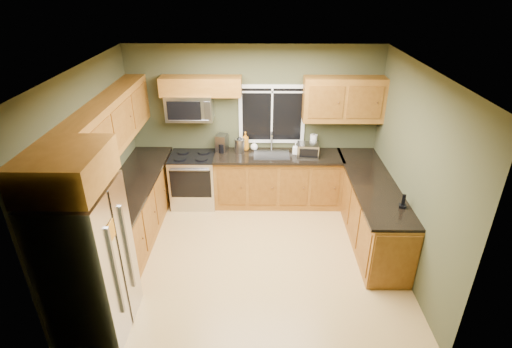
{
  "coord_description": "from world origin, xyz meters",
  "views": [
    {
      "loc": [
        0.12,
        -4.67,
        3.71
      ],
      "look_at": [
        0.05,
        0.35,
        1.15
      ],
      "focal_mm": 28.0,
      "sensor_mm": 36.0,
      "label": 1
    }
  ],
  "objects_px": {
    "range": "(194,179)",
    "soap_bottle_b": "(295,149)",
    "refrigerator": "(88,263)",
    "kettle": "(240,145)",
    "coffee_maker": "(222,144)",
    "toaster_oven": "(308,150)",
    "soap_bottle_a": "(245,141)",
    "cordless_phone": "(403,204)",
    "microwave": "(190,107)",
    "soap_bottle_c": "(254,145)",
    "paper_towel_roll": "(313,143)"
  },
  "relations": [
    {
      "from": "toaster_oven",
      "to": "paper_towel_roll",
      "type": "relative_size",
      "value": 1.18
    },
    {
      "from": "soap_bottle_a",
      "to": "toaster_oven",
      "type": "bearing_deg",
      "value": -14.11
    },
    {
      "from": "soap_bottle_a",
      "to": "soap_bottle_b",
      "type": "height_order",
      "value": "soap_bottle_a"
    },
    {
      "from": "soap_bottle_b",
      "to": "refrigerator",
      "type": "bearing_deg",
      "value": -130.71
    },
    {
      "from": "kettle",
      "to": "soap_bottle_b",
      "type": "bearing_deg",
      "value": -3.05
    },
    {
      "from": "coffee_maker",
      "to": "range",
      "type": "bearing_deg",
      "value": -161.22
    },
    {
      "from": "refrigerator",
      "to": "soap_bottle_b",
      "type": "height_order",
      "value": "refrigerator"
    },
    {
      "from": "range",
      "to": "soap_bottle_b",
      "type": "height_order",
      "value": "soap_bottle_b"
    },
    {
      "from": "soap_bottle_b",
      "to": "soap_bottle_a",
      "type": "bearing_deg",
      "value": 168.97
    },
    {
      "from": "microwave",
      "to": "soap_bottle_c",
      "type": "xyz_separation_m",
      "value": [
        1.05,
        0.09,
        -0.71
      ]
    },
    {
      "from": "toaster_oven",
      "to": "paper_towel_roll",
      "type": "height_order",
      "value": "paper_towel_roll"
    },
    {
      "from": "toaster_oven",
      "to": "cordless_phone",
      "type": "bearing_deg",
      "value": -56.22
    },
    {
      "from": "microwave",
      "to": "coffee_maker",
      "type": "bearing_deg",
      "value": 3.83
    },
    {
      "from": "kettle",
      "to": "soap_bottle_b",
      "type": "height_order",
      "value": "kettle"
    },
    {
      "from": "refrigerator",
      "to": "kettle",
      "type": "height_order",
      "value": "refrigerator"
    },
    {
      "from": "toaster_oven",
      "to": "soap_bottle_a",
      "type": "height_order",
      "value": "soap_bottle_a"
    },
    {
      "from": "kettle",
      "to": "range",
      "type": "bearing_deg",
      "value": -171.87
    },
    {
      "from": "range",
      "to": "cordless_phone",
      "type": "bearing_deg",
      "value": -28.54
    },
    {
      "from": "soap_bottle_c",
      "to": "cordless_phone",
      "type": "bearing_deg",
      "value": -43.49
    },
    {
      "from": "toaster_oven",
      "to": "cordless_phone",
      "type": "xyz_separation_m",
      "value": [
        1.08,
        -1.61,
        -0.05
      ]
    },
    {
      "from": "refrigerator",
      "to": "toaster_oven",
      "type": "bearing_deg",
      "value": 46.03
    },
    {
      "from": "soap_bottle_b",
      "to": "soap_bottle_c",
      "type": "bearing_deg",
      "value": 166.68
    },
    {
      "from": "soap_bottle_c",
      "to": "refrigerator",
      "type": "bearing_deg",
      "value": -120.1
    },
    {
      "from": "soap_bottle_a",
      "to": "soap_bottle_b",
      "type": "relative_size",
      "value": 1.72
    },
    {
      "from": "toaster_oven",
      "to": "soap_bottle_a",
      "type": "relative_size",
      "value": 1.16
    },
    {
      "from": "toaster_oven",
      "to": "soap_bottle_a",
      "type": "bearing_deg",
      "value": 165.89
    },
    {
      "from": "soap_bottle_a",
      "to": "cordless_phone",
      "type": "height_order",
      "value": "soap_bottle_a"
    },
    {
      "from": "coffee_maker",
      "to": "refrigerator",
      "type": "bearing_deg",
      "value": -112.0
    },
    {
      "from": "refrigerator",
      "to": "soap_bottle_b",
      "type": "relative_size",
      "value": 9.56
    },
    {
      "from": "cordless_phone",
      "to": "microwave",
      "type": "bearing_deg",
      "value": 149.51
    },
    {
      "from": "kettle",
      "to": "soap_bottle_c",
      "type": "distance_m",
      "value": 0.28
    },
    {
      "from": "coffee_maker",
      "to": "soap_bottle_b",
      "type": "xyz_separation_m",
      "value": [
        1.25,
        -0.1,
        -0.04
      ]
    },
    {
      "from": "range",
      "to": "soap_bottle_b",
      "type": "relative_size",
      "value": 4.98
    },
    {
      "from": "range",
      "to": "toaster_oven",
      "type": "height_order",
      "value": "toaster_oven"
    },
    {
      "from": "paper_towel_roll",
      "to": "range",
      "type": "bearing_deg",
      "value": -174.19
    },
    {
      "from": "coffee_maker",
      "to": "cordless_phone",
      "type": "xyz_separation_m",
      "value": [
        2.53,
        -1.82,
        -0.08
      ]
    },
    {
      "from": "range",
      "to": "soap_bottle_b",
      "type": "bearing_deg",
      "value": 2.12
    },
    {
      "from": "toaster_oven",
      "to": "soap_bottle_c",
      "type": "distance_m",
      "value": 0.94
    },
    {
      "from": "refrigerator",
      "to": "kettle",
      "type": "xyz_separation_m",
      "value": [
        1.49,
        2.88,
        0.18
      ]
    },
    {
      "from": "toaster_oven",
      "to": "soap_bottle_b",
      "type": "height_order",
      "value": "toaster_oven"
    },
    {
      "from": "refrigerator",
      "to": "coffee_maker",
      "type": "xyz_separation_m",
      "value": [
        1.19,
        2.94,
        0.18
      ]
    },
    {
      "from": "microwave",
      "to": "soap_bottle_c",
      "type": "distance_m",
      "value": 1.27
    },
    {
      "from": "coffee_maker",
      "to": "kettle",
      "type": "distance_m",
      "value": 0.31
    },
    {
      "from": "refrigerator",
      "to": "cordless_phone",
      "type": "relative_size",
      "value": 9.34
    },
    {
      "from": "paper_towel_roll",
      "to": "refrigerator",
      "type": "bearing_deg",
      "value": -132.77
    },
    {
      "from": "range",
      "to": "soap_bottle_c",
      "type": "distance_m",
      "value": 1.21
    },
    {
      "from": "kettle",
      "to": "soap_bottle_a",
      "type": "bearing_deg",
      "value": 50.61
    },
    {
      "from": "microwave",
      "to": "toaster_oven",
      "type": "distance_m",
      "value": 2.07
    },
    {
      "from": "toaster_oven",
      "to": "cordless_phone",
      "type": "distance_m",
      "value": 1.94
    },
    {
      "from": "toaster_oven",
      "to": "soap_bottle_b",
      "type": "distance_m",
      "value": 0.22
    }
  ]
}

